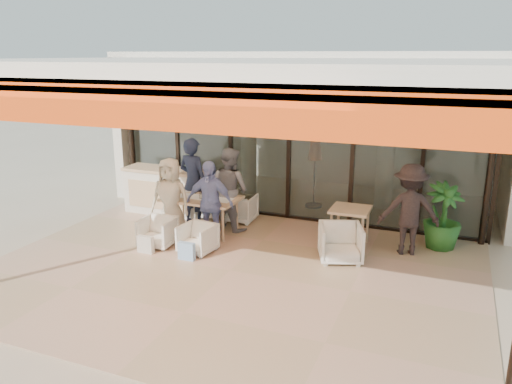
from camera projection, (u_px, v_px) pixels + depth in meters
ground at (230, 272)px, 8.24m from camera, size 70.00×70.00×0.00m
terrace_floor at (230, 272)px, 8.24m from camera, size 8.00×6.00×0.01m
terrace_structure at (219, 70)px, 7.14m from camera, size 8.00×6.00×3.40m
glass_storefront at (289, 146)px, 10.49m from camera, size 8.08×0.10×3.20m
interior_block at (319, 106)px, 12.39m from camera, size 9.05×3.62×3.52m
host_counter at (165, 191)px, 11.11m from camera, size 1.85×0.65×1.04m
dining_table at (201, 200)px, 9.86m from camera, size 1.50×0.90×0.93m
chair_far_left at (205, 202)px, 10.94m from camera, size 0.81×0.78×0.69m
chair_far_right at (240, 207)px, 10.64m from camera, size 0.66×0.63×0.65m
chair_near_left at (158, 231)px, 9.25m from camera, size 0.63×0.59×0.62m
chair_near_right at (197, 237)px, 8.95m from camera, size 0.64×0.61×0.59m
diner_navy at (193, 182)px, 10.34m from camera, size 0.74×0.56×1.84m
diner_grey at (230, 189)px, 10.06m from camera, size 0.99×0.88×1.69m
diner_cream at (171, 199)px, 9.57m from camera, size 0.83×0.60×1.59m
diner_periwinkle at (210, 203)px, 9.26m from camera, size 0.95×0.41×1.61m
tote_bag_cream at (146, 245)px, 8.93m from camera, size 0.30×0.10×0.34m
tote_bag_blue at (187, 252)px, 8.63m from camera, size 0.30×0.10×0.34m
side_table at (350, 214)px, 9.17m from camera, size 0.70×0.70×0.74m
side_chair at (341, 241)px, 8.58m from camera, size 0.89×0.87×0.73m
standing_woman at (409, 210)px, 8.76m from camera, size 1.19×0.86×1.66m
potted_palm at (442, 217)px, 9.06m from camera, size 0.97×0.97×1.24m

